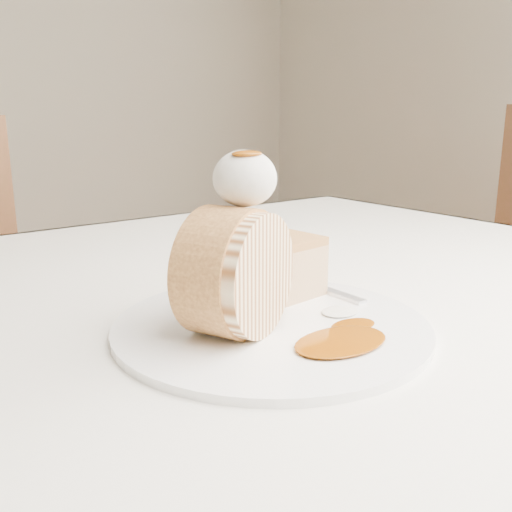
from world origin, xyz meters
TOP-DOWN VIEW (x-y plane):
  - table at (0.00, 0.20)m, footprint 1.40×0.90m
  - plate at (0.04, 0.05)m, footprint 0.32×0.32m
  - roulade_slice at (0.00, 0.05)m, footprint 0.12×0.10m
  - cake_chunk at (0.11, 0.11)m, footprint 0.07×0.07m
  - whipped_cream at (0.02, 0.06)m, footprint 0.06×0.06m
  - caramel_drizzle at (0.02, 0.06)m, footprint 0.03×0.02m
  - caramel_pool at (0.06, -0.02)m, footprint 0.10×0.07m
  - fork at (0.15, 0.10)m, footprint 0.02×0.17m

SIDE VIEW (x-z plane):
  - table at x=0.00m, z-range 0.29..1.04m
  - plate at x=0.04m, z-range 0.75..0.76m
  - fork at x=0.15m, z-range 0.76..0.76m
  - caramel_pool at x=0.06m, z-range 0.76..0.76m
  - cake_chunk at x=0.11m, z-range 0.76..0.81m
  - roulade_slice at x=0.00m, z-range 0.76..0.87m
  - whipped_cream at x=0.02m, z-range 0.87..0.91m
  - caramel_drizzle at x=0.02m, z-range 0.91..0.92m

